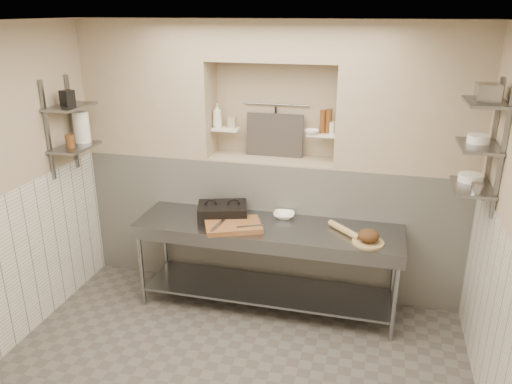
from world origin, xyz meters
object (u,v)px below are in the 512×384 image
(prep_table, at_px, (267,250))
(bread_loaf, at_px, (369,236))
(bowl_alcove, at_px, (312,132))
(bottle_soap, at_px, (217,116))
(panini_press, at_px, (222,211))
(cutting_board, at_px, (233,226))
(mixing_bowl, at_px, (284,215))
(rolling_pin, at_px, (344,230))
(jug_left, at_px, (82,127))

(prep_table, height_order, bread_loaf, bread_loaf)
(bread_loaf, height_order, bowl_alcove, bowl_alcove)
(bottle_soap, bearing_deg, panini_press, -68.41)
(cutting_board, height_order, bread_loaf, bread_loaf)
(cutting_board, xyz_separation_m, mixing_bowl, (0.43, 0.37, 0.00))
(mixing_bowl, relative_size, rolling_pin, 0.53)
(bowl_alcove, bearing_deg, panini_press, -153.46)
(bread_loaf, bearing_deg, mixing_bowl, 155.42)
(panini_press, distance_m, bread_loaf, 1.48)
(jug_left, bearing_deg, mixing_bowl, 6.30)
(jug_left, bearing_deg, cutting_board, -4.99)
(cutting_board, distance_m, rolling_pin, 1.06)
(mixing_bowl, height_order, bowl_alcove, bowl_alcove)
(mixing_bowl, height_order, rolling_pin, rolling_pin)
(panini_press, xyz_separation_m, bottle_soap, (-0.18, 0.45, 0.87))
(prep_table, height_order, bowl_alcove, bowl_alcove)
(rolling_pin, bearing_deg, mixing_bowl, 160.33)
(rolling_pin, bearing_deg, bread_loaf, -36.22)
(mixing_bowl, relative_size, bowl_alcove, 1.53)
(rolling_pin, relative_size, bottle_soap, 1.61)
(cutting_board, bearing_deg, prep_table, 21.64)
(prep_table, bearing_deg, bottle_soap, 139.87)
(cutting_board, bearing_deg, rolling_pin, 7.84)
(panini_press, xyz_separation_m, cutting_board, (0.18, -0.23, -0.04))
(bread_loaf, distance_m, jug_left, 3.00)
(bread_loaf, xyz_separation_m, bowl_alcove, (-0.64, 0.66, 0.76))
(panini_press, xyz_separation_m, bowl_alcove, (0.82, 0.41, 0.77))
(mixing_bowl, bearing_deg, jug_left, -173.70)
(prep_table, xyz_separation_m, mixing_bowl, (0.12, 0.24, 0.28))
(cutting_board, distance_m, mixing_bowl, 0.56)
(bread_loaf, relative_size, bowl_alcove, 1.37)
(panini_press, relative_size, jug_left, 1.83)
(bowl_alcove, relative_size, jug_left, 0.45)
(panini_press, bearing_deg, rolling_pin, -21.22)
(panini_press, height_order, bottle_soap, bottle_soap)
(bowl_alcove, distance_m, jug_left, 2.30)
(prep_table, xyz_separation_m, rolling_pin, (0.74, 0.02, 0.29))
(mixing_bowl, bearing_deg, bottle_soap, 157.89)
(prep_table, height_order, cutting_board, cutting_board)
(prep_table, relative_size, panini_press, 4.57)
(cutting_board, height_order, bottle_soap, bottle_soap)
(bread_loaf, bearing_deg, cutting_board, 179.06)
(mixing_bowl, bearing_deg, cutting_board, -139.36)
(bread_loaf, height_order, bottle_soap, bottle_soap)
(prep_table, distance_m, bread_loaf, 1.03)
(prep_table, distance_m, bottle_soap, 1.48)
(prep_table, xyz_separation_m, bowl_alcove, (0.33, 0.52, 1.09))
(cutting_board, relative_size, bowl_alcove, 3.79)
(prep_table, distance_m, cutting_board, 0.43)
(mixing_bowl, xyz_separation_m, rolling_pin, (0.62, -0.22, 0.00))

